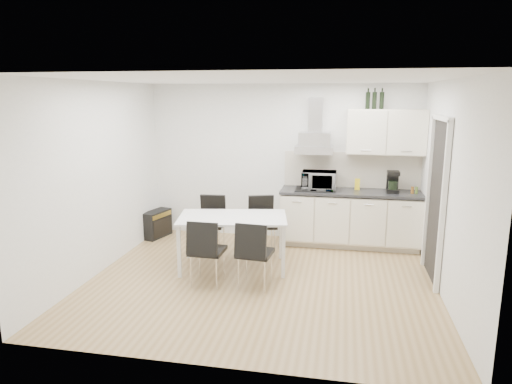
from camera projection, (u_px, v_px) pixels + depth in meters
The scene contains 15 objects.
ground at pixel (261, 281), 6.04m from camera, with size 4.50×4.50×0.00m, color tan.
wall_back at pixel (282, 162), 7.69m from camera, with size 4.50×0.10×2.60m, color white.
wall_front at pixel (219, 229), 3.84m from camera, with size 4.50×0.10×2.60m, color white.
wall_left at pixel (98, 179), 6.18m from camera, with size 0.10×4.00×2.60m, color white.
wall_right at pixel (449, 192), 5.35m from camera, with size 0.10×4.00×2.60m, color white.
ceiling at pixel (261, 79), 5.50m from camera, with size 4.50×4.50×0.00m, color white.
doorway at pixel (435, 202), 5.94m from camera, with size 0.08×1.04×2.10m, color white.
kitchenette at pixel (353, 196), 7.31m from camera, with size 2.22×0.64×2.52m.
dining_table at pixel (233, 222), 6.38m from camera, with size 1.62×1.10×0.75m.
chair_far_left at pixel (211, 225), 7.07m from camera, with size 0.44×0.50×0.88m, color black, non-canonical shape.
chair_far_right at pixel (262, 225), 7.04m from camera, with size 0.44×0.50×0.88m, color black, non-canonical shape.
chair_near_left at pixel (208, 251), 5.87m from camera, with size 0.44×0.50×0.88m, color black, non-canonical shape.
chair_near_right at pixel (255, 254), 5.78m from camera, with size 0.44×0.50×0.88m, color black, non-canonical shape.
guitar_amp at pixel (157, 224), 7.88m from camera, with size 0.38×0.60×0.46m.
floor_speaker at pixel (206, 224), 8.07m from camera, with size 0.20×0.18×0.34m, color black.
Camera 1 is at (1.00, -5.57, 2.41)m, focal length 32.00 mm.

